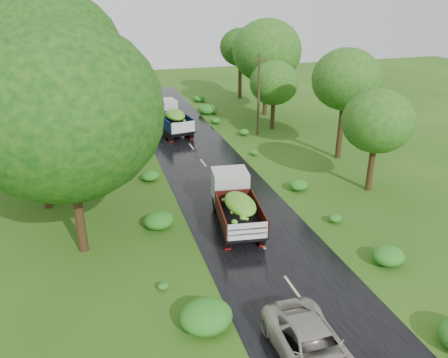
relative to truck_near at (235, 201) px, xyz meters
name	(u,v)px	position (x,y,z in m)	size (l,w,h in m)	color
ground	(292,287)	(0.61, -6.27, -1.42)	(120.00, 120.00, 0.00)	#224D10
road	(253,232)	(0.61, -1.27, -1.41)	(6.50, 80.00, 0.02)	black
road_lines	(247,224)	(0.61, -0.27, -1.40)	(0.12, 69.60, 0.00)	#BFB78C
truck_near	(235,201)	(0.00, 0.00, 0.00)	(2.88, 6.20, 2.51)	black
truck_far	(171,117)	(-0.27, 18.28, 0.09)	(3.08, 6.58, 2.66)	black
car	(313,349)	(-0.61, -10.50, -0.71)	(2.29, 4.98, 1.38)	#ABA398
utility_pole	(259,94)	(7.20, 15.23, 2.33)	(1.27, 0.35, 7.29)	#382616
trees_left	(51,70)	(-9.61, 13.93, 5.47)	(6.36, 33.05, 9.78)	black
trees_right	(286,68)	(10.31, 16.51, 4.25)	(4.98, 30.99, 8.28)	black
shrubs	(210,168)	(0.61, 7.73, -1.07)	(11.90, 44.00, 0.70)	#236618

